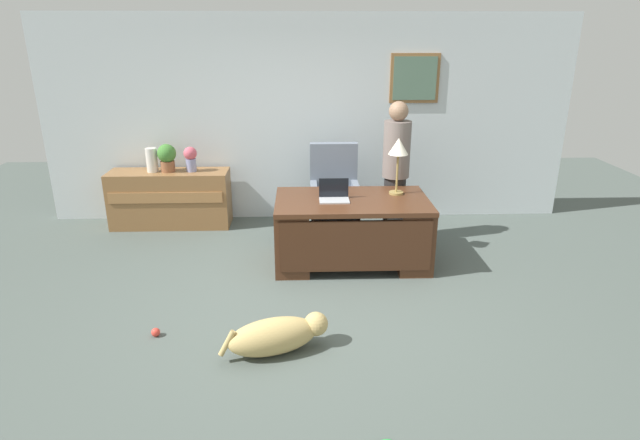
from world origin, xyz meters
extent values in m
plane|color=#4C5651|center=(0.00, 0.00, 0.00)|extent=(12.00, 12.00, 0.00)
cube|color=silver|center=(0.00, 2.60, 1.35)|extent=(7.00, 0.12, 2.70)
cube|color=olive|center=(1.39, 2.52, 1.89)|extent=(0.64, 0.03, 0.63)
cube|color=#54725D|center=(1.39, 2.50, 1.89)|extent=(0.56, 0.01, 0.55)
cube|color=#4C2B19|center=(0.46, 0.99, 0.71)|extent=(1.67, 1.00, 0.05)
cube|color=#4C2B19|center=(-0.20, 0.99, 0.34)|extent=(0.36, 0.94, 0.69)
cube|color=#4C2B19|center=(1.11, 0.99, 0.34)|extent=(0.36, 0.94, 0.69)
cube|color=#412415|center=(0.46, 0.52, 0.38)|extent=(1.57, 0.04, 0.55)
cube|color=olive|center=(-1.84, 2.25, 0.37)|extent=(1.55, 0.48, 0.74)
cube|color=#A16F40|center=(-1.84, 2.00, 0.46)|extent=(1.45, 0.02, 0.14)
cube|color=slate|center=(0.32, 1.80, 0.37)|extent=(0.60, 0.58, 0.18)
cylinder|color=black|center=(0.32, 1.80, 0.14)|extent=(0.10, 0.10, 0.28)
cylinder|color=black|center=(0.32, 1.80, 0.03)|extent=(0.52, 0.52, 0.05)
cube|color=slate|center=(0.32, 2.04, 0.80)|extent=(0.60, 0.12, 0.68)
cube|color=slate|center=(0.06, 1.80, 0.57)|extent=(0.08, 0.50, 0.22)
cube|color=slate|center=(0.58, 1.80, 0.57)|extent=(0.08, 0.50, 0.22)
cylinder|color=#262323|center=(1.03, 1.61, 0.41)|extent=(0.26, 0.26, 0.82)
cylinder|color=slate|center=(1.03, 1.61, 1.15)|extent=(0.32, 0.32, 0.66)
sphere|color=#926F55|center=(1.03, 1.61, 1.60)|extent=(0.23, 0.23, 0.23)
ellipsoid|color=tan|center=(-0.33, -0.78, 0.15)|extent=(0.79, 0.51, 0.30)
sphere|color=tan|center=(0.02, -0.67, 0.19)|extent=(0.20, 0.20, 0.20)
cylinder|color=tan|center=(-0.68, -0.89, 0.17)|extent=(0.15, 0.09, 0.21)
cube|color=#B2B5BA|center=(0.26, 0.92, 0.75)|extent=(0.32, 0.22, 0.01)
cube|color=black|center=(0.26, 1.03, 0.86)|extent=(0.32, 0.01, 0.21)
cylinder|color=#9E8447|center=(0.97, 1.17, 0.75)|extent=(0.16, 0.16, 0.02)
cylinder|color=#9E8447|center=(0.97, 1.17, 0.98)|extent=(0.02, 0.02, 0.43)
cone|color=silver|center=(0.97, 1.17, 1.28)|extent=(0.22, 0.22, 0.18)
cylinder|color=#8B91BF|center=(-1.53, 2.25, 0.83)|extent=(0.13, 0.13, 0.17)
sphere|color=#D5586A|center=(-1.53, 2.25, 0.98)|extent=(0.17, 0.17, 0.17)
cylinder|color=silver|center=(-2.02, 2.25, 0.90)|extent=(0.14, 0.14, 0.31)
cylinder|color=brown|center=(-1.83, 2.25, 0.81)|extent=(0.18, 0.18, 0.14)
sphere|color=#428033|center=(-1.83, 2.25, 0.98)|extent=(0.24, 0.24, 0.24)
sphere|color=#E53F33|center=(-1.35, -0.50, 0.04)|extent=(0.07, 0.07, 0.07)
camera|label=1|loc=(-0.08, -4.41, 2.45)|focal=29.25mm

